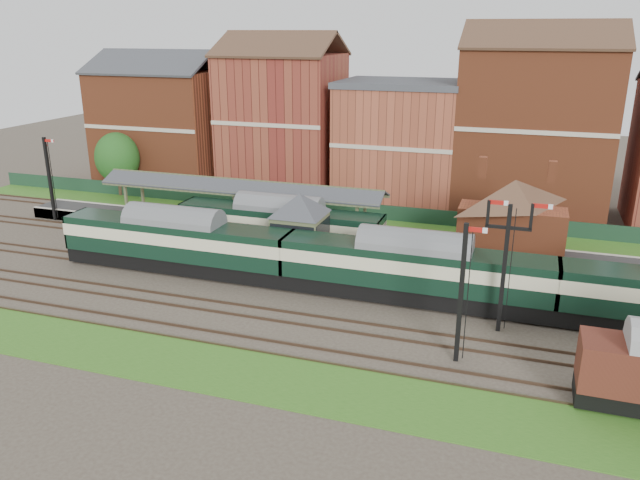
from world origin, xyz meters
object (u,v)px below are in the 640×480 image
(semaphore_bracket, at_px, (506,260))
(dmu_train, at_px, (414,268))
(platform_railcar, at_px, (280,225))
(signal_box, at_px, (300,230))

(semaphore_bracket, xyz_separation_m, dmu_train, (-5.80, 2.50, -2.21))
(semaphore_bracket, distance_m, dmu_train, 6.69)
(dmu_train, bearing_deg, semaphore_bracket, -23.31)
(dmu_train, xyz_separation_m, platform_railcar, (-12.21, 6.50, -0.11))
(signal_box, relative_size, dmu_train, 0.11)
(signal_box, xyz_separation_m, platform_railcar, (-2.98, 3.25, -0.87))
(platform_railcar, bearing_deg, signal_box, -47.50)
(signal_box, height_order, semaphore_bracket, semaphore_bracket)
(signal_box, relative_size, semaphore_bracket, 0.73)
(semaphore_bracket, height_order, platform_railcar, semaphore_bracket)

